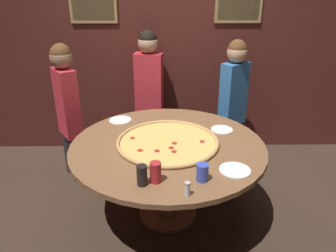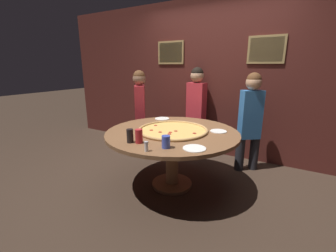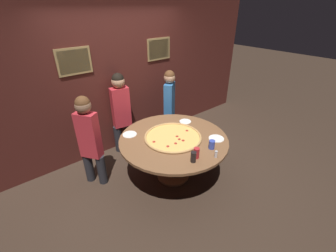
{
  "view_description": "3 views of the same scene",
  "coord_description": "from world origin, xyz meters",
  "views": [
    {
      "loc": [
        -0.03,
        -2.44,
        2.0
      ],
      "look_at": [
        0.0,
        0.01,
        0.9
      ],
      "focal_mm": 35.0,
      "sensor_mm": 36.0,
      "label": 1
    },
    {
      "loc": [
        1.29,
        -2.33,
        1.52
      ],
      "look_at": [
        -0.11,
        0.09,
        0.77
      ],
      "focal_mm": 24.0,
      "sensor_mm": 36.0,
      "label": 2
    },
    {
      "loc": [
        -1.89,
        -2.15,
        2.53
      ],
      "look_at": [
        -0.08,
        0.04,
        0.96
      ],
      "focal_mm": 24.0,
      "sensor_mm": 36.0,
      "label": 3
    }
  ],
  "objects": [
    {
      "name": "white_plate_far_back",
      "position": [
        0.48,
        -0.42,
        0.74
      ],
      "size": [
        0.23,
        0.23,
        0.01
      ],
      "primitive_type": "cylinder",
      "color": "white",
      "rests_on": "dining_table"
    },
    {
      "name": "drink_cup_by_shaker",
      "position": [
        -0.18,
        -0.59,
        0.81
      ],
      "size": [
        0.07,
        0.07,
        0.15
      ],
      "primitive_type": "cylinder",
      "color": "black",
      "rests_on": "dining_table"
    },
    {
      "name": "drink_cup_far_right",
      "position": [
        0.23,
        -0.54,
        0.8
      ],
      "size": [
        0.08,
        0.08,
        0.12
      ],
      "primitive_type": "cylinder",
      "color": "#384CB7",
      "rests_on": "dining_table"
    },
    {
      "name": "white_plate_right_side",
      "position": [
        0.5,
        0.27,
        0.74
      ],
      "size": [
        0.2,
        0.2,
        0.01
      ],
      "primitive_type": "cylinder",
      "color": "white",
      "rests_on": "dining_table"
    },
    {
      "name": "diner_side_right",
      "position": [
        0.74,
        0.98,
        0.81
      ],
      "size": [
        0.36,
        0.32,
        1.44
      ],
      "rotation": [
        0.0,
        0.0,
        -2.5
      ],
      "color": "#232328",
      "rests_on": "ground_plane"
    },
    {
      "name": "white_plate_near_front",
      "position": [
        -0.46,
        0.51,
        0.74
      ],
      "size": [
        0.22,
        0.22,
        0.01
      ],
      "primitive_type": "cylinder",
      "color": "white",
      "rests_on": "dining_table"
    },
    {
      "name": "condiment_shaker",
      "position": [
        0.12,
        -0.71,
        0.79
      ],
      "size": [
        0.04,
        0.04,
        0.1
      ],
      "color": "silver",
      "rests_on": "dining_table"
    },
    {
      "name": "dining_table",
      "position": [
        0.0,
        0.0,
        0.61
      ],
      "size": [
        1.63,
        1.63,
        0.74
      ],
      "color": "brown",
      "rests_on": "ground_plane"
    },
    {
      "name": "giant_pizza",
      "position": [
        0.0,
        0.02,
        0.75
      ],
      "size": [
        0.87,
        0.87,
        0.03
      ],
      "color": "#EAB75B",
      "rests_on": "dining_table"
    },
    {
      "name": "ground_plane",
      "position": [
        0.0,
        0.0,
        0.0
      ],
      "size": [
        24.0,
        24.0,
        0.0
      ],
      "primitive_type": "plane",
      "color": "#38281E"
    },
    {
      "name": "back_wall",
      "position": [
        0.0,
        1.42,
        1.3
      ],
      "size": [
        6.4,
        0.08,
        2.6
      ],
      "color": "#4C1E19",
      "rests_on": "ground_plane"
    },
    {
      "name": "diner_side_left",
      "position": [
        -0.2,
        1.21,
        0.85
      ],
      "size": [
        0.39,
        0.23,
        1.5
      ],
      "rotation": [
        0.0,
        0.0,
        2.98
      ],
      "color": "#232328",
      "rests_on": "ground_plane"
    },
    {
      "name": "drink_cup_near_right",
      "position": [
        -0.09,
        -0.56,
        0.81
      ],
      "size": [
        0.08,
        0.08,
        0.15
      ],
      "primitive_type": "cylinder",
      "color": "#B22328",
      "rests_on": "dining_table"
    },
    {
      "name": "diner_far_left",
      "position": [
        -1.01,
        0.7,
        0.82
      ],
      "size": [
        0.31,
        0.37,
        1.45
      ],
      "rotation": [
        0.0,
        0.0,
        2.17
      ],
      "color": "#232328",
      "rests_on": "ground_plane"
    }
  ]
}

